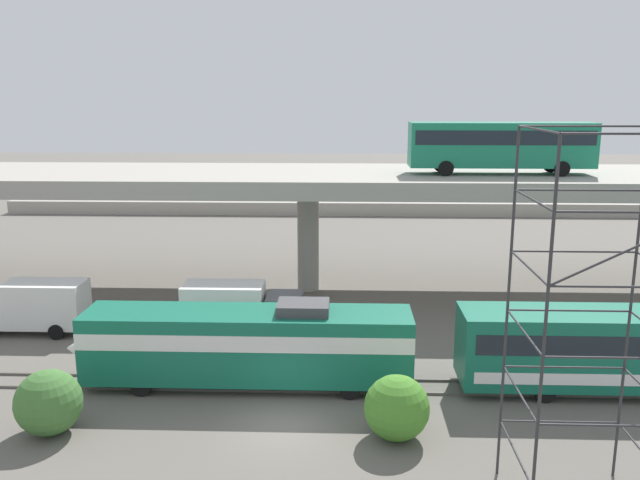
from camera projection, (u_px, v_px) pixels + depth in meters
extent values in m
plane|color=#605B54|center=(283.00, 427.00, 27.64)|extent=(260.00, 260.00, 0.00)
cube|color=#59544C|center=(289.00, 391.00, 30.82)|extent=(110.00, 0.12, 0.12)
cube|color=#59544C|center=(292.00, 378.00, 32.24)|extent=(110.00, 0.12, 0.12)
cube|color=#14664C|center=(248.00, 344.00, 31.16)|extent=(15.37, 3.00, 3.20)
cube|color=white|center=(248.00, 333.00, 31.04)|extent=(15.37, 3.04, 0.77)
cone|color=white|center=(88.00, 348.00, 31.50)|extent=(2.10, 2.85, 2.85)
cube|color=black|center=(119.00, 325.00, 31.18)|extent=(2.10, 2.70, 1.02)
cube|color=#3F3F42|center=(303.00, 307.00, 30.67)|extent=(2.40, 1.80, 0.50)
cylinder|color=black|center=(141.00, 386.00, 30.36)|extent=(0.96, 0.18, 0.96)
cylinder|color=black|center=(157.00, 363.00, 32.99)|extent=(0.96, 0.18, 0.96)
cylinder|color=black|center=(350.00, 390.00, 30.02)|extent=(0.96, 0.18, 0.96)
cylinder|color=black|center=(349.00, 366.00, 32.66)|extent=(0.96, 0.18, 0.96)
cylinder|color=black|center=(545.00, 393.00, 29.72)|extent=(0.92, 0.18, 0.92)
cylinder|color=black|center=(529.00, 369.00, 32.35)|extent=(0.92, 0.18, 0.92)
cube|color=#9E998E|center=(308.00, 180.00, 45.46)|extent=(96.00, 11.36, 1.16)
cylinder|color=#9E998E|center=(308.00, 240.00, 46.37)|extent=(1.50, 1.50, 7.25)
cube|color=#197A56|center=(501.00, 145.00, 43.53)|extent=(12.00, 2.55, 2.90)
cube|color=black|center=(501.00, 137.00, 43.42)|extent=(11.52, 2.59, 0.93)
cube|color=black|center=(410.00, 139.00, 43.66)|extent=(0.08, 2.30, 1.74)
cylinder|color=black|center=(446.00, 168.00, 42.79)|extent=(1.00, 0.26, 1.00)
cylinder|color=black|center=(441.00, 164.00, 45.15)|extent=(1.00, 0.26, 1.00)
cylinder|color=black|center=(562.00, 169.00, 42.53)|extent=(1.00, 0.26, 1.00)
cylinder|color=black|center=(550.00, 165.00, 44.89)|extent=(1.00, 0.26, 1.00)
cube|color=silver|center=(45.00, 304.00, 38.26)|extent=(4.60, 2.30, 2.60)
cylinder|color=black|center=(3.00, 318.00, 39.72)|extent=(0.88, 0.28, 0.88)
cylinder|color=black|center=(56.00, 332.00, 37.44)|extent=(0.88, 0.28, 0.88)
cylinder|color=black|center=(72.00, 319.00, 39.57)|extent=(0.88, 0.28, 0.88)
cube|color=#515459|center=(285.00, 311.00, 37.84)|extent=(2.00, 2.30, 2.00)
cube|color=silver|center=(224.00, 306.00, 37.90)|extent=(4.60, 2.30, 2.60)
cylinder|color=black|center=(282.00, 322.00, 39.13)|extent=(0.88, 0.28, 0.88)
cylinder|color=black|center=(278.00, 335.00, 37.00)|extent=(0.88, 0.28, 0.88)
cylinder|color=black|center=(211.00, 321.00, 39.28)|extent=(0.88, 0.28, 0.88)
cylinder|color=black|center=(203.00, 334.00, 37.15)|extent=(0.88, 0.28, 0.88)
cylinder|color=#2D2D30|center=(507.00, 310.00, 22.91)|extent=(0.10, 0.10, 12.60)
cylinder|color=#2D2D30|center=(630.00, 311.00, 22.76)|extent=(0.10, 0.10, 12.60)
cylinder|color=#2D2D30|center=(543.00, 357.00, 18.81)|extent=(0.10, 0.10, 12.60)
cylinder|color=#2D2D30|center=(559.00, 422.00, 23.74)|extent=(4.20, 0.07, 0.07)
cylinder|color=#2D2D30|center=(515.00, 452.00, 21.77)|extent=(0.07, 4.20, 0.07)
cylinder|color=#2D2D30|center=(564.00, 367.00, 23.29)|extent=(4.20, 0.07, 0.07)
cylinder|color=#2D2D30|center=(611.00, 426.00, 19.19)|extent=(4.20, 0.07, 0.07)
cylinder|color=#2D2D30|center=(519.00, 393.00, 21.31)|extent=(0.07, 4.20, 0.07)
cylinder|color=#2D2D30|center=(569.00, 311.00, 22.84)|extent=(4.20, 0.07, 0.07)
cylinder|color=#2D2D30|center=(618.00, 358.00, 18.74)|extent=(4.20, 0.07, 0.07)
cylinder|color=#2D2D30|center=(523.00, 331.00, 20.86)|extent=(0.07, 4.20, 0.07)
cylinder|color=#2D2D30|center=(574.00, 252.00, 22.38)|extent=(4.20, 0.07, 0.07)
cylinder|color=#2D2D30|center=(625.00, 287.00, 18.28)|extent=(4.20, 0.07, 0.07)
cylinder|color=#2D2D30|center=(528.00, 267.00, 20.41)|extent=(0.07, 4.20, 0.07)
cylinder|color=#2D2D30|center=(579.00, 190.00, 21.93)|extent=(4.20, 0.07, 0.07)
cylinder|color=#2D2D30|center=(633.00, 212.00, 17.83)|extent=(4.20, 0.07, 0.07)
cylinder|color=#2D2D30|center=(533.00, 200.00, 19.95)|extent=(0.07, 4.20, 0.07)
cylinder|color=#2D2D30|center=(584.00, 126.00, 21.47)|extent=(4.20, 0.07, 0.07)
cylinder|color=#2D2D30|center=(538.00, 129.00, 19.50)|extent=(0.07, 4.20, 0.07)
cylinder|color=#2D2D30|center=(629.00, 250.00, 18.06)|extent=(4.23, 0.07, 2.16)
cube|color=#9E998E|center=(323.00, 201.00, 81.14)|extent=(73.00, 12.13, 1.49)
cube|color=#515459|center=(163.00, 191.00, 79.74)|extent=(4.50, 1.76, 0.70)
cube|color=#1E232B|center=(161.00, 186.00, 79.62)|extent=(1.98, 1.55, 0.48)
cylinder|color=black|center=(177.00, 193.00, 80.59)|extent=(0.64, 0.20, 0.64)
cylinder|color=black|center=(173.00, 195.00, 78.95)|extent=(0.64, 0.20, 0.64)
cylinder|color=black|center=(154.00, 193.00, 80.68)|extent=(0.64, 0.20, 0.64)
cylinder|color=black|center=(150.00, 195.00, 79.05)|extent=(0.64, 0.20, 0.64)
cube|color=maroon|center=(313.00, 190.00, 80.79)|extent=(4.59, 1.75, 0.70)
cube|color=#1E232B|center=(315.00, 185.00, 80.65)|extent=(2.02, 1.54, 0.48)
cylinder|color=black|center=(301.00, 194.00, 80.11)|extent=(0.64, 0.20, 0.64)
cylinder|color=black|center=(302.00, 192.00, 81.73)|extent=(0.64, 0.20, 0.64)
cylinder|color=black|center=(324.00, 194.00, 80.01)|extent=(0.64, 0.20, 0.64)
cylinder|color=black|center=(325.00, 192.00, 81.63)|extent=(0.64, 0.20, 0.64)
cube|color=silver|center=(209.00, 190.00, 80.26)|extent=(4.45, 1.71, 0.70)
cube|color=#1E232B|center=(210.00, 186.00, 80.12)|extent=(1.96, 1.51, 0.48)
cylinder|color=black|center=(196.00, 194.00, 79.59)|extent=(0.64, 0.20, 0.64)
cylinder|color=black|center=(199.00, 192.00, 81.17)|extent=(0.64, 0.20, 0.64)
cylinder|color=black|center=(219.00, 194.00, 79.49)|extent=(0.64, 0.20, 0.64)
cylinder|color=black|center=(221.00, 192.00, 81.08)|extent=(0.64, 0.20, 0.64)
cube|color=#B7B7BC|center=(511.00, 194.00, 77.31)|extent=(4.21, 1.81, 0.70)
cube|color=#1E232B|center=(510.00, 189.00, 77.19)|extent=(1.85, 1.60, 0.48)
cylinder|color=black|center=(520.00, 196.00, 78.18)|extent=(0.64, 0.20, 0.64)
cylinder|color=black|center=(524.00, 198.00, 76.50)|extent=(0.64, 0.20, 0.64)
cylinder|color=black|center=(498.00, 196.00, 78.27)|extent=(0.64, 0.20, 0.64)
cylinder|color=black|center=(501.00, 198.00, 76.59)|extent=(0.64, 0.20, 0.64)
cube|color=maroon|center=(399.00, 192.00, 78.69)|extent=(4.34, 1.72, 0.70)
cube|color=#1E232B|center=(397.00, 187.00, 78.57)|extent=(1.91, 1.52, 0.48)
cylinder|color=black|center=(409.00, 194.00, 79.52)|extent=(0.64, 0.20, 0.64)
cylinder|color=black|center=(410.00, 196.00, 77.92)|extent=(0.64, 0.20, 0.64)
cylinder|color=black|center=(387.00, 194.00, 79.62)|extent=(0.64, 0.20, 0.64)
cylinder|color=black|center=(388.00, 196.00, 78.02)|extent=(0.64, 0.20, 0.64)
cube|color=#0C4C26|center=(462.00, 190.00, 80.84)|extent=(4.64, 1.74, 0.70)
cube|color=#1E232B|center=(460.00, 185.00, 80.72)|extent=(2.04, 1.53, 0.48)
cylinder|color=black|center=(472.00, 192.00, 81.67)|extent=(0.64, 0.20, 0.64)
cylinder|color=black|center=(475.00, 194.00, 80.06)|extent=(0.64, 0.20, 0.64)
cylinder|color=black|center=(449.00, 192.00, 81.78)|extent=(0.64, 0.20, 0.64)
cylinder|color=black|center=(451.00, 193.00, 80.16)|extent=(0.64, 0.20, 0.64)
cube|color=maroon|center=(561.00, 194.00, 77.21)|extent=(4.63, 1.70, 0.70)
cube|color=#1E232B|center=(564.00, 189.00, 77.08)|extent=(2.04, 1.50, 0.48)
cylinder|color=black|center=(551.00, 198.00, 76.55)|extent=(0.64, 0.20, 0.64)
cylinder|color=black|center=(547.00, 196.00, 78.13)|extent=(0.64, 0.20, 0.64)
cylinder|color=black|center=(576.00, 198.00, 76.45)|extent=(0.64, 0.20, 0.64)
cylinder|color=black|center=(571.00, 196.00, 78.03)|extent=(0.64, 0.20, 0.64)
cube|color=#515459|center=(71.00, 190.00, 80.98)|extent=(4.19, 1.86, 0.70)
cube|color=#1E232B|center=(69.00, 185.00, 80.86)|extent=(1.84, 1.64, 0.48)
cylinder|color=black|center=(85.00, 191.00, 81.87)|extent=(0.64, 0.20, 0.64)
cylinder|color=black|center=(79.00, 194.00, 80.15)|extent=(0.64, 0.20, 0.64)
cylinder|color=black|center=(64.00, 191.00, 81.96)|extent=(0.64, 0.20, 0.64)
cylinder|color=black|center=(58.00, 193.00, 80.24)|extent=(0.64, 0.20, 0.64)
cube|color=navy|center=(328.00, 183.00, 103.74)|extent=(140.00, 36.00, 0.01)
sphere|color=#3E6F32|center=(48.00, 402.00, 26.87)|extent=(2.71, 2.71, 2.71)
sphere|color=#45862A|center=(397.00, 408.00, 26.47)|extent=(2.65, 2.65, 2.65)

